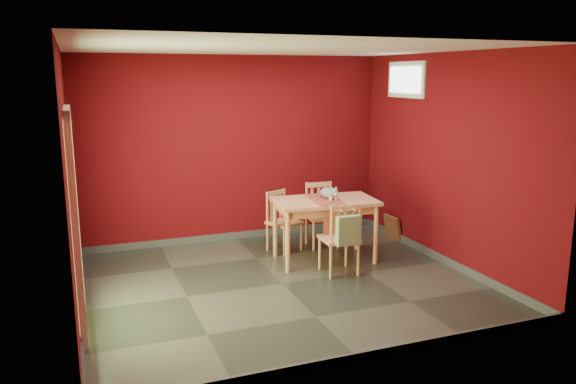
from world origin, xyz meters
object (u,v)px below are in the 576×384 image
object	(u,v)px
tote_bag	(348,230)
picture_frame	(392,227)
chair_near	(341,237)
chair_far_left	(282,220)
dining_table	(325,207)
cat	(329,191)
chair_far_right	(321,214)

from	to	relation	value
tote_bag	picture_frame	size ratio (longest dim) A/B	1.17
chair_near	picture_frame	bearing A→B (deg)	37.57
chair_far_left	picture_frame	xyz separation A→B (m)	(1.73, -0.09, -0.25)
chair_near	dining_table	bearing A→B (deg)	86.11
cat	picture_frame	bearing A→B (deg)	19.51
chair_far_right	cat	distance (m)	0.76
picture_frame	chair_far_left	bearing A→B (deg)	176.89
dining_table	cat	world-z (taller)	cat
dining_table	chair_far_right	xyz separation A→B (m)	(0.24, 0.64, -0.26)
chair_far_right	picture_frame	bearing A→B (deg)	-5.84
cat	chair_near	bearing A→B (deg)	-101.17
chair_far_right	picture_frame	size ratio (longest dim) A/B	2.49
chair_near	tote_bag	size ratio (longest dim) A/B	2.16
chair_far_left	tote_bag	bearing A→B (deg)	-76.90
cat	picture_frame	distance (m)	1.56
chair_near	tote_bag	bearing A→B (deg)	-91.73
cat	chair_far_right	bearing A→B (deg)	73.74
picture_frame	chair_near	bearing A→B (deg)	-142.43
dining_table	chair_near	size ratio (longest dim) A/B	1.52
picture_frame	tote_bag	bearing A→B (deg)	-137.34
chair_far_left	dining_table	bearing A→B (deg)	-59.27
chair_far_right	chair_far_left	bearing A→B (deg)	-178.02
chair_far_left	cat	xyz separation A→B (m)	(0.44, -0.56, 0.49)
chair_far_left	tote_bag	xyz separation A→B (m)	(0.32, -1.39, 0.19)
chair_far_right	chair_near	xyz separation A→B (m)	(-0.28, -1.19, 0.00)
chair_far_right	tote_bag	distance (m)	1.44
chair_far_left	tote_bag	world-z (taller)	tote_bag
cat	dining_table	bearing A→B (deg)	-145.59
tote_bag	picture_frame	xyz separation A→B (m)	(1.40, 1.29, -0.44)
chair_near	picture_frame	world-z (taller)	chair_near
chair_far_left	chair_near	xyz separation A→B (m)	(0.33, -1.17, 0.04)
cat	picture_frame	world-z (taller)	cat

